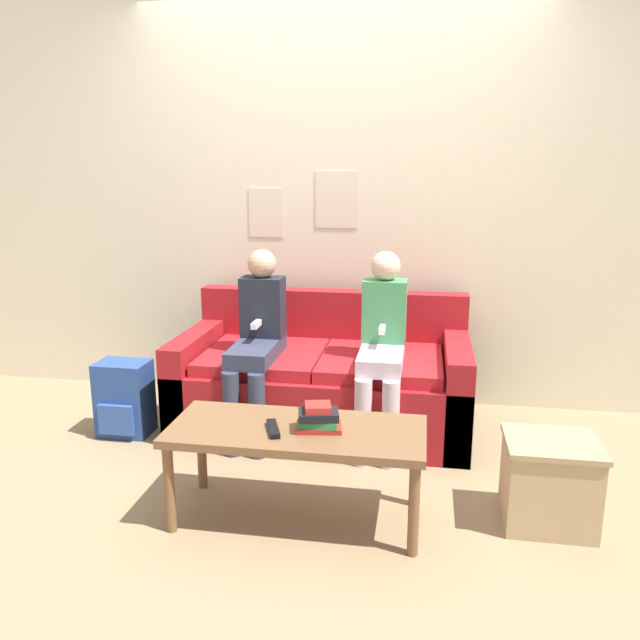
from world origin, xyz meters
name	(u,v)px	position (x,y,z in m)	size (l,w,h in m)	color
ground_plane	(307,464)	(0.00, 0.00, 0.00)	(10.00, 10.00, 0.00)	#937A56
wall_back	(337,201)	(0.00, 1.07, 1.30)	(8.00, 0.06, 2.60)	beige
couch	(324,382)	(0.00, 0.54, 0.27)	(1.67, 0.86, 0.76)	maroon
coffee_table	(297,438)	(0.05, -0.50, 0.38)	(1.09, 0.46, 0.42)	brown
person_left	(257,336)	(-0.35, 0.34, 0.59)	(0.24, 0.58, 1.05)	#33384C
person_right	(382,341)	(0.35, 0.34, 0.59)	(0.24, 0.58, 1.06)	silver
tv_remote	(273,429)	(-0.04, -0.56, 0.44)	(0.10, 0.17, 0.02)	black
book_stack	(318,419)	(0.15, -0.51, 0.48)	(0.21, 0.15, 0.12)	red
storage_box	(549,482)	(1.12, -0.36, 0.19)	(0.39, 0.34, 0.38)	tan
backpack	(124,399)	(-1.11, 0.22, 0.21)	(0.29, 0.24, 0.43)	#284789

